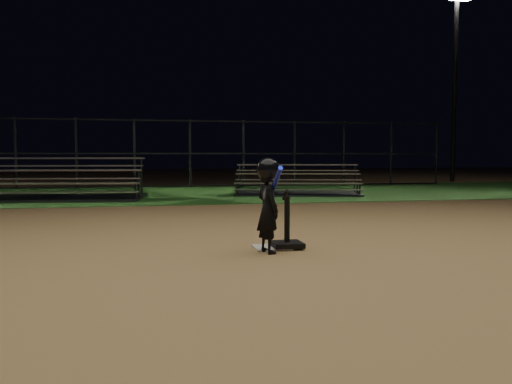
{
  "coord_description": "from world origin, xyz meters",
  "views": [
    {
      "loc": [
        -1.53,
        -6.4,
        1.18
      ],
      "look_at": [
        0.0,
        1.0,
        0.65
      ],
      "focal_mm": 36.7,
      "sensor_mm": 36.0,
      "label": 1
    }
  ],
  "objects_px": {
    "home_plate": "(272,247)",
    "light_pole_right": "(456,71)",
    "child_batter": "(268,202)",
    "bleacher_right": "(298,189)",
    "batting_tee": "(287,238)",
    "bleacher_left": "(55,191)"
  },
  "relations": [
    {
      "from": "home_plate",
      "to": "light_pole_right",
      "type": "distance_m",
      "value": 19.79
    },
    {
      "from": "child_batter",
      "to": "bleacher_right",
      "type": "bearing_deg",
      "value": -35.16
    },
    {
      "from": "home_plate",
      "to": "bleacher_right",
      "type": "xyz_separation_m",
      "value": [
        2.87,
        8.69,
        0.18
      ]
    },
    {
      "from": "batting_tee",
      "to": "child_batter",
      "type": "height_order",
      "value": "child_batter"
    },
    {
      "from": "batting_tee",
      "to": "light_pole_right",
      "type": "bearing_deg",
      "value": 51.76
    },
    {
      "from": "batting_tee",
      "to": "bleacher_right",
      "type": "bearing_deg",
      "value": 72.93
    },
    {
      "from": "home_plate",
      "to": "light_pole_right",
      "type": "bearing_deg",
      "value": 51.23
    },
    {
      "from": "light_pole_right",
      "to": "bleacher_left",
      "type": "bearing_deg",
      "value": -157.68
    },
    {
      "from": "home_plate",
      "to": "light_pole_right",
      "type": "height_order",
      "value": "light_pole_right"
    },
    {
      "from": "bleacher_right",
      "to": "light_pole_right",
      "type": "relative_size",
      "value": 0.49
    },
    {
      "from": "child_batter",
      "to": "light_pole_right",
      "type": "bearing_deg",
      "value": -55.26
    },
    {
      "from": "bleacher_left",
      "to": "light_pole_right",
      "type": "xyz_separation_m",
      "value": [
        15.98,
        6.56,
        4.71
      ]
    },
    {
      "from": "batting_tee",
      "to": "bleacher_left",
      "type": "distance_m",
      "value": 9.41
    },
    {
      "from": "bleacher_right",
      "to": "light_pole_right",
      "type": "xyz_separation_m",
      "value": [
        9.13,
        6.25,
        4.76
      ]
    },
    {
      "from": "child_batter",
      "to": "bleacher_left",
      "type": "distance_m",
      "value": 9.5
    },
    {
      "from": "bleacher_right",
      "to": "child_batter",
      "type": "bearing_deg",
      "value": -94.06
    },
    {
      "from": "batting_tee",
      "to": "light_pole_right",
      "type": "height_order",
      "value": "light_pole_right"
    },
    {
      "from": "batting_tee",
      "to": "light_pole_right",
      "type": "distance_m",
      "value": 19.69
    },
    {
      "from": "child_batter",
      "to": "bleacher_right",
      "type": "xyz_separation_m",
      "value": [
        2.99,
        8.99,
        -0.43
      ]
    },
    {
      "from": "batting_tee",
      "to": "bleacher_right",
      "type": "relative_size",
      "value": 0.16
    },
    {
      "from": "home_plate",
      "to": "batting_tee",
      "type": "relative_size",
      "value": 0.7
    },
    {
      "from": "home_plate",
      "to": "batting_tee",
      "type": "bearing_deg",
      "value": -15.37
    }
  ]
}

